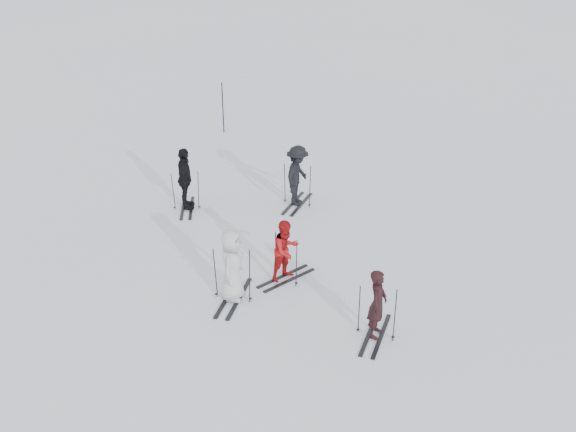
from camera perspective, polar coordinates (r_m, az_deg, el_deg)
The scene contains 12 objects.
ground at distance 15.99m, azimuth -0.65°, elevation -4.77°, with size 120.00×120.00×0.00m, color silver.
skier_near_dark at distance 13.43m, azimuth 7.95°, elevation -7.81°, with size 0.56×0.37×1.54m, color black.
skier_red at distance 15.23m, azimuth -0.18°, elevation -3.14°, with size 0.74×0.58×1.53m, color #AA1314.
skier_grey at distance 14.50m, azimuth -5.00°, elevation -4.46°, with size 0.84×0.54×1.71m, color silver.
skier_uphill_left at distance 18.97m, azimuth -9.14°, elevation 3.20°, with size 1.09×0.45×1.86m, color black.
skier_uphill_far at distance 19.02m, azimuth 0.84°, elevation 3.56°, with size 1.18×0.68×1.82m, color black.
skis_near_dark at distance 13.52m, azimuth 7.91°, elevation -8.36°, with size 0.89×1.68×1.23m, color black, non-canonical shape.
skis_red at distance 15.31m, azimuth -0.18°, elevation -3.66°, with size 0.88×1.66×1.21m, color black, non-canonical shape.
skis_grey at distance 14.60m, azimuth -4.97°, elevation -5.10°, with size 0.97×1.83×1.33m, color black, non-canonical shape.
skis_uphill_left at distance 19.10m, azimuth -9.07°, elevation 2.29°, with size 0.87×1.64×1.20m, color black, non-canonical shape.
skis_uphill_far at distance 19.12m, azimuth 0.83°, elevation 2.85°, with size 0.95×1.79×1.31m, color black, non-canonical shape.
piste_marker at distance 25.50m, azimuth -5.81°, elevation 9.56°, with size 0.04×0.04×2.00m, color black.
Camera 1 is at (2.66, -13.46, 8.21)m, focal length 40.00 mm.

